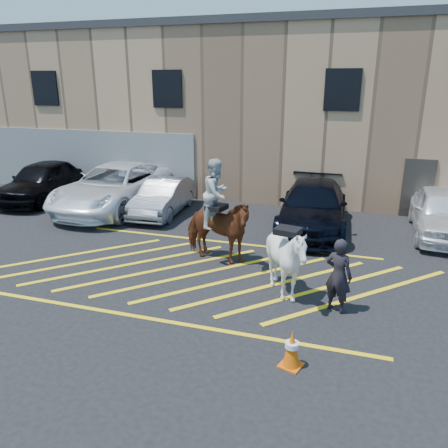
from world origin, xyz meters
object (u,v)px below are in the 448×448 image
(car_white_suv, at_px, (443,212))
(mounted_bay, at_px, (217,221))
(car_blue_suv, at_px, (313,206))
(saddled_white, at_px, (286,260))
(car_black_suv, at_px, (43,181))
(handler, at_px, (338,275))
(traffic_cone, at_px, (292,348))
(car_silver_sedan, at_px, (163,197))
(car_white_pickup, at_px, (115,187))

(car_white_suv, relative_size, mounted_bay, 1.57)
(car_blue_suv, bearing_deg, saddled_white, -93.40)
(car_black_suv, xyz_separation_m, handler, (12.69, -6.15, 0.02))
(car_black_suv, relative_size, saddled_white, 2.50)
(car_black_suv, xyz_separation_m, traffic_cone, (12.04, -8.47, -0.47))
(car_white_suv, bearing_deg, car_blue_suv, -171.62)
(car_silver_sedan, bearing_deg, saddled_white, -47.71)
(car_silver_sedan, xyz_separation_m, mounted_bay, (3.43, -3.88, 0.52))
(car_silver_sedan, bearing_deg, car_blue_suv, -4.51)
(mounted_bay, height_order, saddled_white, mounted_bay)
(car_black_suv, distance_m, mounted_bay, 10.19)
(car_black_suv, bearing_deg, car_white_suv, -6.40)
(car_black_suv, distance_m, handler, 14.10)
(car_white_pickup, height_order, mounted_bay, mounted_bay)
(car_black_suv, bearing_deg, saddled_white, -33.57)
(mounted_bay, bearing_deg, car_black_suv, 155.36)
(saddled_white, bearing_deg, traffic_cone, -78.01)
(car_white_pickup, xyz_separation_m, car_silver_sedan, (2.14, -0.12, -0.21))
(car_silver_sedan, relative_size, traffic_cone, 5.54)
(car_white_suv, distance_m, handler, 6.92)
(handler, height_order, traffic_cone, handler)
(mounted_bay, bearing_deg, car_white_suv, 33.81)
(car_silver_sedan, height_order, traffic_cone, car_silver_sedan)
(mounted_bay, relative_size, saddled_white, 1.50)
(car_silver_sedan, distance_m, car_white_suv, 9.89)
(car_blue_suv, distance_m, car_white_suv, 4.22)
(car_silver_sedan, relative_size, saddled_white, 2.05)
(car_blue_suv, bearing_deg, mounted_bay, -123.79)
(car_blue_suv, relative_size, handler, 3.21)
(car_black_suv, relative_size, handler, 2.88)
(car_white_pickup, bearing_deg, traffic_cone, -43.08)
(car_white_pickup, distance_m, mounted_bay, 6.86)
(car_white_suv, height_order, mounted_bay, mounted_bay)
(saddled_white, distance_m, traffic_cone, 2.76)
(car_white_pickup, distance_m, car_white_suv, 12.03)
(car_black_suv, distance_m, car_white_pickup, 3.69)
(car_silver_sedan, xyz_separation_m, handler, (6.86, -5.78, 0.19))
(car_white_pickup, bearing_deg, saddled_white, -34.12)
(car_silver_sedan, distance_m, traffic_cone, 10.22)
(car_black_suv, height_order, mounted_bay, mounted_bay)
(car_blue_suv, relative_size, traffic_cone, 7.51)
(car_silver_sedan, bearing_deg, car_white_pickup, 173.09)
(car_white_pickup, bearing_deg, car_blue_suv, 0.02)
(handler, bearing_deg, car_white_pickup, -8.43)
(car_blue_suv, height_order, mounted_bay, mounted_bay)
(car_black_suv, bearing_deg, mounted_bay, -31.32)
(car_white_suv, distance_m, saddled_white, 7.26)
(car_white_suv, bearing_deg, traffic_cone, -111.87)
(car_black_suv, bearing_deg, car_blue_suv, -8.88)
(car_white_pickup, height_order, handler, car_white_pickup)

